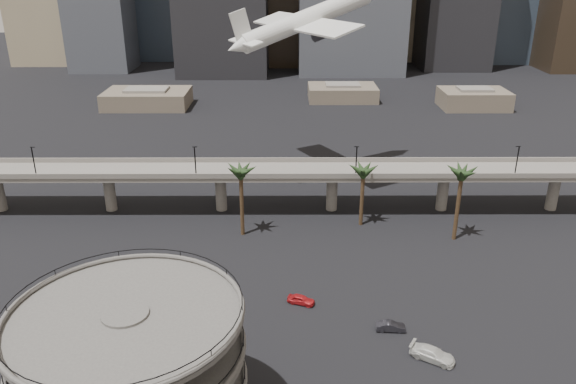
{
  "coord_description": "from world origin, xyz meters",
  "views": [
    {
      "loc": [
        1.9,
        -47.54,
        46.41
      ],
      "look_at": [
        2.19,
        28.0,
        15.0
      ],
      "focal_mm": 35.0,
      "sensor_mm": 36.0,
      "label": 1
    }
  ],
  "objects_px": {
    "car_a": "(301,300)",
    "car_b": "(391,326)",
    "parking_ramp": "(132,368)",
    "overpass": "(276,175)",
    "car_c": "(433,354)",
    "airborne_jet": "(307,20)"
  },
  "relations": [
    {
      "from": "car_a",
      "to": "car_b",
      "type": "bearing_deg",
      "value": -98.24
    },
    {
      "from": "car_a",
      "to": "parking_ramp",
      "type": "bearing_deg",
      "value": 166.6
    },
    {
      "from": "car_c",
      "to": "parking_ramp",
      "type": "bearing_deg",
      "value": 143.02
    },
    {
      "from": "airborne_jet",
      "to": "car_b",
      "type": "height_order",
      "value": "airborne_jet"
    },
    {
      "from": "parking_ramp",
      "to": "overpass",
      "type": "distance_m",
      "value": 60.46
    },
    {
      "from": "car_c",
      "to": "overpass",
      "type": "bearing_deg",
      "value": 55.07
    },
    {
      "from": "overpass",
      "to": "car_c",
      "type": "height_order",
      "value": "overpass"
    },
    {
      "from": "airborne_jet",
      "to": "car_a",
      "type": "distance_m",
      "value": 62.02
    },
    {
      "from": "parking_ramp",
      "to": "car_b",
      "type": "height_order",
      "value": "parking_ramp"
    },
    {
      "from": "parking_ramp",
      "to": "car_c",
      "type": "xyz_separation_m",
      "value": [
        33.19,
        13.24,
        -9.02
      ]
    },
    {
      "from": "airborne_jet",
      "to": "car_c",
      "type": "relative_size",
      "value": 6.07
    },
    {
      "from": "airborne_jet",
      "to": "car_c",
      "type": "bearing_deg",
      "value": -107.4
    },
    {
      "from": "parking_ramp",
      "to": "overpass",
      "type": "relative_size",
      "value": 0.17
    },
    {
      "from": "parking_ramp",
      "to": "car_b",
      "type": "xyz_separation_m",
      "value": [
        29.0,
        19.2,
        -9.17
      ]
    },
    {
      "from": "car_a",
      "to": "car_b",
      "type": "height_order",
      "value": "car_a"
    },
    {
      "from": "parking_ramp",
      "to": "car_c",
      "type": "height_order",
      "value": "parking_ramp"
    },
    {
      "from": "car_a",
      "to": "car_c",
      "type": "relative_size",
      "value": 0.71
    },
    {
      "from": "car_a",
      "to": "car_b",
      "type": "xyz_separation_m",
      "value": [
        11.93,
        -6.47,
        -0.02
      ]
    },
    {
      "from": "parking_ramp",
      "to": "car_b",
      "type": "distance_m",
      "value": 35.97
    },
    {
      "from": "car_a",
      "to": "car_c",
      "type": "xyz_separation_m",
      "value": [
        16.13,
        -12.42,
        0.14
      ]
    },
    {
      "from": "parking_ramp",
      "to": "car_a",
      "type": "bearing_deg",
      "value": 56.38
    },
    {
      "from": "overpass",
      "to": "airborne_jet",
      "type": "xyz_separation_m",
      "value": [
        6.22,
        18.45,
        27.41
      ]
    }
  ]
}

